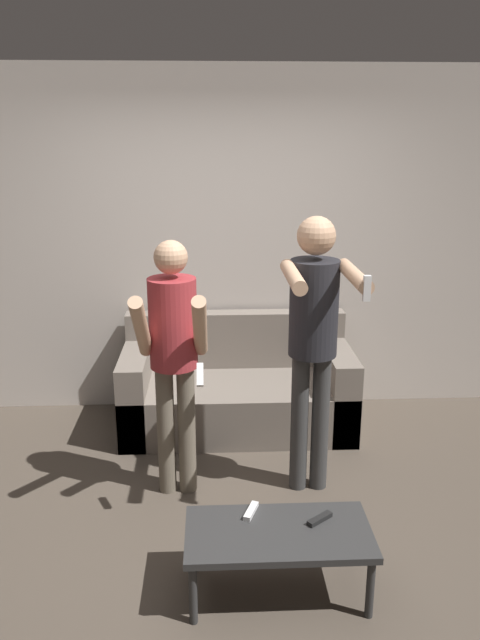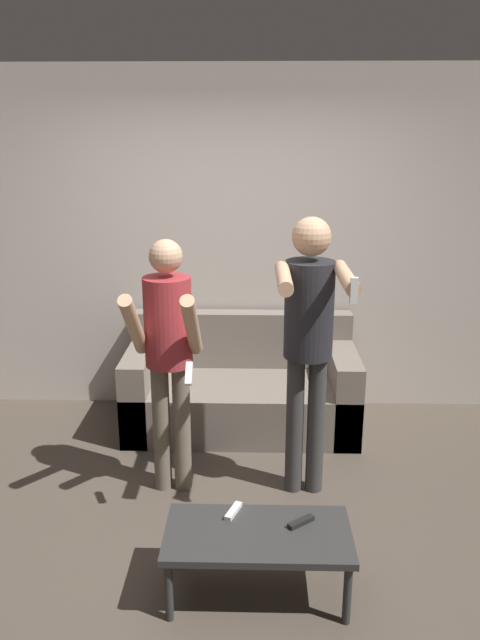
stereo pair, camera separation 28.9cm
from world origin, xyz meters
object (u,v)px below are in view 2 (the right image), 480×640
at_px(person_standing_right, 309,328).
at_px(coffee_table, 258,539).
at_px(couch, 242,391).
at_px(person_standing_left, 168,344).
at_px(remote_far, 233,511).
at_px(remote_near, 301,522).

xyz_separation_m(person_standing_right, coffee_table, (-0.30, -0.93, -0.79)).
relative_size(couch, person_standing_left, 1.07).
distance_m(couch, coffee_table, 1.88).
xyz_separation_m(person_standing_left, remote_far, (0.42, -0.78, -0.62)).
relative_size(person_standing_right, remote_near, 12.44).
xyz_separation_m(person_standing_right, remote_far, (-0.42, -0.78, -0.73)).
xyz_separation_m(person_standing_right, remote_near, (-0.08, -0.86, -0.73)).
height_order(person_standing_left, remote_near, person_standing_left).
relative_size(couch, coffee_table, 1.91).
relative_size(coffee_table, remote_far, 5.95).
height_order(person_standing_left, remote_far, person_standing_left).
distance_m(person_standing_left, person_standing_right, 0.85).
bearing_deg(person_standing_right, person_standing_left, 179.77).
height_order(couch, person_standing_right, person_standing_right).
xyz_separation_m(couch, remote_far, (-0.00, -1.73, 0.09)).
distance_m(person_standing_left, coffee_table, 1.27).
bearing_deg(remote_near, couch, 100.51).
bearing_deg(coffee_table, remote_near, 17.92).
distance_m(person_standing_right, remote_near, 1.14).
bearing_deg(remote_far, remote_near, -13.59).
height_order(couch, remote_far, couch).
bearing_deg(person_standing_left, couch, 66.05).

